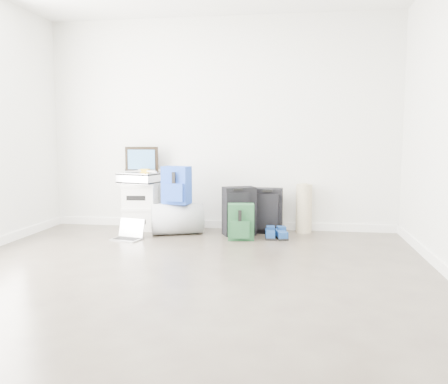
% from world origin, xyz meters
% --- Properties ---
extents(ground, '(5.00, 5.00, 0.00)m').
position_xyz_m(ground, '(0.00, 0.00, 0.00)').
color(ground, '#3A312A').
rests_on(ground, ground).
extents(room_envelope, '(4.52, 5.02, 2.71)m').
position_xyz_m(room_envelope, '(0.00, 0.02, 1.72)').
color(room_envelope, silver).
rests_on(room_envelope, ground).
extents(boxes_stack, '(0.45, 0.38, 0.60)m').
position_xyz_m(boxes_stack, '(-1.00, 2.23, 0.30)').
color(boxes_stack, white).
rests_on(boxes_stack, ground).
extents(briefcase, '(0.55, 0.46, 0.14)m').
position_xyz_m(briefcase, '(-1.00, 2.23, 0.67)').
color(briefcase, '#B2B2B7').
rests_on(briefcase, boxes_stack).
extents(painting, '(0.44, 0.04, 0.33)m').
position_xyz_m(painting, '(-1.00, 2.33, 0.90)').
color(painting, black).
rests_on(painting, briefcase).
extents(drone, '(0.42, 0.42, 0.05)m').
position_xyz_m(drone, '(-0.92, 2.21, 0.76)').
color(drone, gold).
rests_on(drone, briefcase).
extents(duffel_bag, '(0.71, 0.57, 0.38)m').
position_xyz_m(duffel_bag, '(-0.47, 2.02, 0.19)').
color(duffel_bag, gray).
rests_on(duffel_bag, ground).
extents(blue_backpack, '(0.36, 0.29, 0.46)m').
position_xyz_m(blue_backpack, '(-0.47, 1.99, 0.60)').
color(blue_backpack, '#1B2CB5').
rests_on(blue_backpack, duffel_bag).
extents(large_suitcase, '(0.44, 0.37, 0.59)m').
position_xyz_m(large_suitcase, '(0.29, 2.09, 0.29)').
color(large_suitcase, black).
rests_on(large_suitcase, ground).
extents(green_backpack, '(0.32, 0.25, 0.42)m').
position_xyz_m(green_backpack, '(0.34, 1.81, 0.20)').
color(green_backpack, '#133618').
rests_on(green_backpack, ground).
extents(carry_on, '(0.36, 0.24, 0.56)m').
position_xyz_m(carry_on, '(0.63, 2.27, 0.28)').
color(carry_on, black).
rests_on(carry_on, ground).
extents(shoes, '(0.29, 0.31, 0.10)m').
position_xyz_m(shoes, '(0.74, 1.95, 0.05)').
color(shoes, black).
rests_on(shoes, ground).
extents(rolled_rug, '(0.20, 0.20, 0.60)m').
position_xyz_m(rolled_rug, '(1.07, 2.36, 0.30)').
color(rolled_rug, tan).
rests_on(rolled_rug, ground).
extents(laptop, '(0.37, 0.31, 0.23)m').
position_xyz_m(laptop, '(-0.96, 1.65, 0.06)').
color(laptop, '#B7B7BC').
rests_on(laptop, ground).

